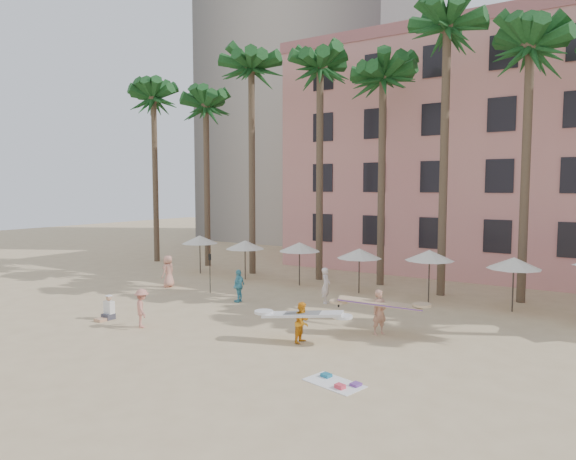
# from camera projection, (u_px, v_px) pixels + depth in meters

# --- Properties ---
(ground) EXTENTS (120.00, 120.00, 0.00)m
(ground) POSITION_uv_depth(u_px,v_px,m) (230.00, 358.00, 17.85)
(ground) COLOR #D1B789
(ground) RESTS_ON ground
(pink_hotel) EXTENTS (35.00, 14.00, 16.00)m
(pink_hotel) POSITION_uv_depth(u_px,v_px,m) (552.00, 157.00, 35.05)
(pink_hotel) COLOR #DC9086
(pink_hotel) RESTS_ON ground
(grey_tower) EXTENTS (22.00, 18.00, 50.00)m
(grey_tower) POSITION_uv_depth(u_px,v_px,m) (321.00, 16.00, 57.25)
(grey_tower) COLOR #A89E8E
(grey_tower) RESTS_ON ground
(palm_row) EXTENTS (44.40, 5.40, 16.30)m
(palm_row) POSITION_uv_depth(u_px,v_px,m) (405.00, 63.00, 29.00)
(palm_row) COLOR brown
(palm_row) RESTS_ON ground
(umbrella_row) EXTENTS (22.50, 2.70, 2.73)m
(umbrella_row) POSITION_uv_depth(u_px,v_px,m) (328.00, 250.00, 29.72)
(umbrella_row) COLOR #332B23
(umbrella_row) RESTS_ON ground
(beach_towel) EXTENTS (1.98, 1.37, 0.14)m
(beach_towel) POSITION_uv_depth(u_px,v_px,m) (336.00, 383.00, 15.57)
(beach_towel) COLOR white
(beach_towel) RESTS_ON ground
(carrier_yellow) EXTENTS (3.35, 1.93, 1.83)m
(carrier_yellow) POSITION_uv_depth(u_px,v_px,m) (380.00, 309.00, 20.69)
(carrier_yellow) COLOR tan
(carrier_yellow) RESTS_ON ground
(carrier_white) EXTENTS (3.15, 1.76, 1.57)m
(carrier_white) POSITION_uv_depth(u_px,v_px,m) (303.00, 320.00, 19.64)
(carrier_white) COLOR #FFA01A
(carrier_white) RESTS_ON ground
(beachgoers) EXTENTS (10.61, 9.21, 1.91)m
(beachgoers) POSITION_uv_depth(u_px,v_px,m) (201.00, 286.00, 26.23)
(beachgoers) COLOR #E39880
(beachgoers) RESTS_ON ground
(paddle) EXTENTS (0.18, 0.04, 2.23)m
(paddle) POSITION_uv_depth(u_px,v_px,m) (210.00, 268.00, 28.69)
(paddle) COLOR black
(paddle) RESTS_ON ground
(seated_man) EXTENTS (0.48, 0.84, 1.09)m
(seated_man) POSITION_uv_depth(u_px,v_px,m) (108.00, 311.00, 23.09)
(seated_man) COLOR #3F3F4C
(seated_man) RESTS_ON ground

